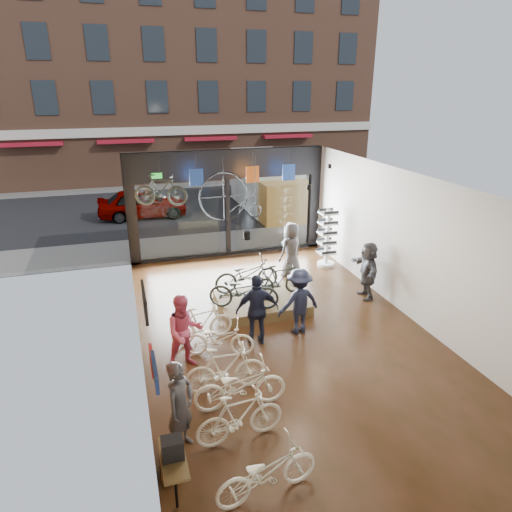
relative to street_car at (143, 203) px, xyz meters
name	(u,v)px	position (x,y,z in m)	size (l,w,h in m)	color
ground_plane	(285,334)	(2.67, -12.00, -0.71)	(7.00, 12.00, 0.04)	black
ceiling	(288,182)	(2.67, -12.00, 3.13)	(7.00, 12.00, 0.04)	black
wall_left	(133,280)	(-0.85, -12.00, 1.21)	(0.04, 12.00, 3.80)	olive
wall_right	(415,248)	(6.19, -12.00, 1.21)	(0.04, 12.00, 3.80)	beige
wall_back	(464,441)	(2.67, -18.02, 1.21)	(7.00, 0.04, 3.80)	beige
storefront	(227,204)	(2.67, -6.00, 1.21)	(7.00, 0.26, 3.80)	black
exit_sign	(157,176)	(0.27, -6.12, 2.36)	(0.35, 0.06, 0.18)	#198C26
street_road	(190,200)	(2.67, 3.00, -0.70)	(30.00, 18.00, 0.02)	black
sidewalk_near	(221,242)	(2.67, -4.80, -0.63)	(30.00, 2.40, 0.12)	slate
sidewalk_far	(180,184)	(2.67, 7.00, -0.63)	(30.00, 2.00, 0.12)	slate
opposite_building	(168,65)	(2.67, 9.50, 6.31)	(26.00, 5.00, 14.00)	brown
street_car	(143,203)	(0.00, 0.00, 0.00)	(1.63, 4.05, 1.38)	gray
box_truck	(272,185)	(6.02, -1.00, 0.68)	(2.32, 6.95, 2.74)	silver
floor_bike_0	(267,472)	(0.74, -16.45, -0.25)	(0.58, 1.67, 0.88)	white
floor_bike_1	(240,417)	(0.65, -15.22, -0.21)	(0.45, 1.60, 0.96)	white
floor_bike_2	(240,386)	(0.88, -14.37, -0.22)	(0.63, 1.80, 0.94)	white
floor_bike_3	(225,369)	(0.72, -13.79, -0.19)	(0.47, 1.67, 1.00)	white
floor_bike_4	(219,339)	(0.88, -12.48, -0.27)	(0.56, 1.61, 0.85)	white
floor_bike_5	(202,324)	(0.64, -11.76, -0.22)	(0.44, 1.55, 0.93)	white
display_platform	(262,303)	(2.53, -10.51, -0.54)	(2.40, 1.80, 0.30)	brown
display_bike_left	(244,291)	(1.91, -10.91, 0.09)	(0.64, 1.84, 0.97)	black
display_bike_mid	(280,280)	(3.07, -10.46, 0.07)	(0.44, 1.54, 0.93)	black
display_bike_right	(247,275)	(2.27, -9.90, 0.10)	(0.65, 1.88, 0.99)	black
customer_0	(180,407)	(-0.33, -15.11, 0.15)	(0.61, 0.40, 1.68)	#3F3F44
customer_1	(185,332)	(0.09, -12.72, 0.17)	(0.84, 0.65, 1.72)	#CC4C72
customer_2	(257,310)	(1.88, -12.22, 0.19)	(1.04, 0.43, 1.77)	#161C33
customer_3	(299,302)	(3.01, -12.04, 0.16)	(1.10, 0.63, 1.70)	#161C33
customer_4	(291,250)	(4.13, -8.55, 0.20)	(0.87, 0.57, 1.78)	#3F3F44
customer_5	(367,270)	(5.67, -10.70, 0.16)	(1.57, 0.50, 1.69)	#3F3F44
sunglasses_rack	(327,238)	(5.62, -8.07, 0.31)	(0.59, 0.48, 2.00)	white
wall_merch	(157,403)	(-0.71, -15.50, 0.61)	(0.40, 2.40, 2.60)	navy
penny_farthing	(234,197)	(2.50, -7.60, 1.81)	(1.98, 0.06, 1.58)	black
hung_bike	(161,190)	(0.22, -7.80, 2.24)	(0.45, 1.58, 0.95)	black
jersey_left	(196,177)	(1.47, -6.80, 2.36)	(0.45, 0.03, 0.55)	#1E3F99
jersey_mid	(253,174)	(3.36, -6.80, 2.36)	(0.45, 0.03, 0.55)	#CC5919
jersey_right	(289,172)	(4.65, -6.80, 2.36)	(0.45, 0.03, 0.55)	#1E3F99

